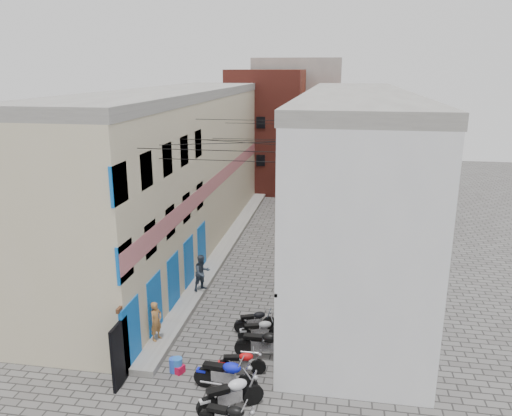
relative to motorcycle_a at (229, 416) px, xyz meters
The scene contains 21 objects.
ground 2.61m from the motorcycle_a, 125.86° to the left, with size 90.00×90.00×0.00m, color #53514E.
plinth 15.49m from the motorcycle_a, 103.24° to the left, with size 0.90×26.00×0.25m, color gray.
building_left 16.83m from the motorcycle_a, 113.33° to the left, with size 5.10×27.00×9.00m.
building_right 15.97m from the motorcycle_a, 76.91° to the left, with size 5.94×26.00×9.00m.
building_far_brick_left 30.60m from the motorcycle_a, 96.63° to the left, with size 6.00×6.00×10.00m, color maroon.
building_far_brick_right 32.29m from the motorcycle_a, 87.31° to the left, with size 5.00×6.00×8.00m, color maroon.
building_far_concrete 36.44m from the motorcycle_a, 92.37° to the left, with size 8.00×5.00×11.00m, color gray.
far_shopfront 27.32m from the motorcycle_a, 93.14° to the left, with size 2.00×0.30×2.40m, color black.
overhead_wires 11.83m from the motorcycle_a, 98.76° to the left, with size 5.80×13.02×1.32m.
motorcycle_a is the anchor object (origin of this frame).
motorcycle_b 0.93m from the motorcycle_a, 99.49° to the left, with size 0.68×2.17×1.26m, color silver, non-canonical shape.
motorcycle_c 1.98m from the motorcycle_a, 106.05° to the left, with size 0.68×2.15×1.24m, color #0D17CA, non-canonical shape.
motorcycle_d 2.83m from the motorcycle_a, 94.49° to the left, with size 0.54×1.72×1.00m, color red, non-canonical shape.
motorcycle_e 3.95m from the motorcycle_a, 84.13° to the left, with size 0.68×2.16×1.25m, color black, non-canonical shape.
motorcycle_f 5.07m from the motorcycle_a, 89.10° to the left, with size 0.55×1.74×1.01m, color #9B9CA0, non-canonical shape.
motorcycle_g 5.81m from the motorcycle_a, 92.49° to the left, with size 0.54×1.70×0.98m, color black, non-canonical shape.
person_a 5.55m from the motorcycle_a, 132.08° to the left, with size 0.55×0.36×1.52m, color #9C6A38.
person_b 9.21m from the motorcycle_a, 110.35° to the left, with size 0.83×0.64×1.70m, color #2E3845.
water_jug_near 3.52m from the motorcycle_a, 132.97° to the left, with size 0.34×0.34×0.53m, color blue.
water_jug_far 3.61m from the motorcycle_a, 134.49° to the left, with size 0.33×0.33×0.51m, color blue.
red_crate 3.54m from the motorcycle_a, 133.06° to the left, with size 0.44×0.33×0.28m, color red.
Camera 1 is at (4.32, -13.86, 10.12)m, focal length 35.00 mm.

